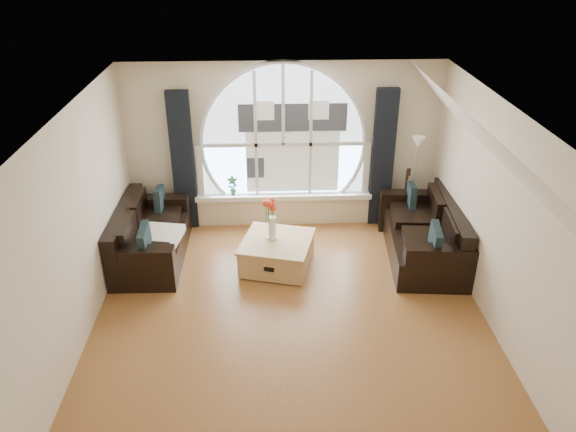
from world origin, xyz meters
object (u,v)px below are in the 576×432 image
(sofa_left, at_px, (151,235))
(floor_lamp, at_px, (413,184))
(vase_flowers, at_px, (272,214))
(guitar, at_px, (404,196))
(potted_plant, at_px, (233,186))
(coffee_chest, at_px, (277,252))
(sofa_right, at_px, (424,234))

(sofa_left, bearing_deg, floor_lamp, 11.12)
(vase_flowers, bearing_deg, floor_lamp, 23.72)
(guitar, distance_m, potted_plant, 2.83)
(sofa_left, xyz_separation_m, coffee_chest, (1.87, -0.31, -0.16))
(coffee_chest, bearing_deg, guitar, 44.46)
(sofa_right, xyz_separation_m, floor_lamp, (0.02, 0.90, 0.40))
(sofa_left, relative_size, potted_plant, 5.72)
(vase_flowers, height_order, floor_lamp, floor_lamp)
(sofa_left, distance_m, potted_plant, 1.59)
(sofa_left, relative_size, floor_lamp, 1.16)
(sofa_left, xyz_separation_m, floor_lamp, (4.09, 0.76, 0.40))
(sofa_right, xyz_separation_m, vase_flowers, (-2.26, -0.11, 0.43))
(vase_flowers, distance_m, potted_plant, 1.42)
(floor_lamp, bearing_deg, sofa_left, -169.49)
(coffee_chest, relative_size, potted_plant, 3.00)
(vase_flowers, bearing_deg, sofa_left, 172.21)
(sofa_left, xyz_separation_m, vase_flowers, (1.80, -0.25, 0.43))
(vase_flowers, relative_size, floor_lamp, 0.44)
(vase_flowers, xyz_separation_m, guitar, (2.20, 1.16, -0.30))
(coffee_chest, bearing_deg, vase_flowers, 150.58)
(potted_plant, bearing_deg, vase_flowers, -63.80)
(coffee_chest, distance_m, floor_lamp, 2.53)
(coffee_chest, bearing_deg, floor_lamp, 40.43)
(sofa_left, height_order, floor_lamp, floor_lamp)
(sofa_left, relative_size, coffee_chest, 1.91)
(floor_lamp, bearing_deg, vase_flowers, -156.28)
(sofa_right, xyz_separation_m, coffee_chest, (-2.20, -0.17, -0.16))
(vase_flowers, relative_size, guitar, 0.66)
(floor_lamp, height_order, potted_plant, floor_lamp)
(sofa_left, height_order, sofa_right, sofa_right)
(coffee_chest, distance_m, vase_flowers, 0.60)
(floor_lamp, bearing_deg, sofa_right, -91.37)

